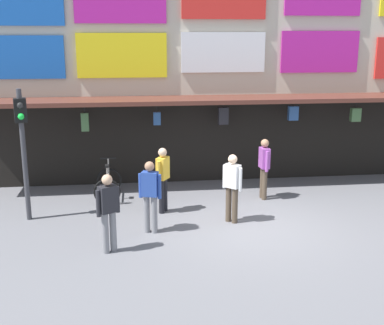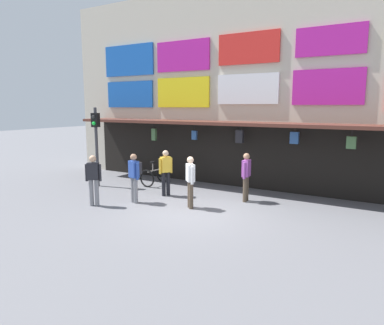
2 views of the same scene
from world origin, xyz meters
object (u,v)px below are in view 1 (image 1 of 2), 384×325
Objects in this scene: traffic_light_near at (22,134)px; pedestrian_in_blue at (264,165)px; pedestrian_in_green at (232,185)px; pedestrian_in_black at (163,176)px; bicycle_parked at (108,185)px; pedestrian_in_yellow at (150,191)px; pedestrian_in_red at (108,209)px.

pedestrian_in_blue is at bearing 8.16° from traffic_light_near.
pedestrian_in_green and pedestrian_in_black have the same top height.
bicycle_parked is 0.70× the size of pedestrian_in_green.
pedestrian_in_yellow is 1.00× the size of pedestrian_in_blue.
pedestrian_in_black is (1.27, 2.30, 0.00)m from pedestrian_in_red.
pedestrian_in_yellow is 3.80m from pedestrian_in_blue.
pedestrian_in_red is at bearing -118.98° from pedestrian_in_black.
pedestrian_in_black is at bearing 61.02° from pedestrian_in_red.
pedestrian_in_blue and pedestrian_in_black have the same top height.
pedestrian_in_yellow is 1.36m from pedestrian_in_black.
traffic_light_near is 1.90× the size of pedestrian_in_green.
pedestrian_in_yellow is at bearing -147.13° from pedestrian_in_blue.
pedestrian_in_black reaches higher than bicycle_parked.
traffic_light_near is 3.37m from pedestrian_in_yellow.
pedestrian_in_blue is at bearing 32.87° from pedestrian_in_yellow.
bicycle_parked is 0.70× the size of pedestrian_in_black.
pedestrian_in_red is at bearing -143.30° from pedestrian_in_blue.
pedestrian_in_blue is 2.92m from pedestrian_in_black.
pedestrian_in_black is (3.31, 0.13, -1.19)m from traffic_light_near.
pedestrian_in_blue is at bearing 53.61° from pedestrian_in_green.
pedestrian_in_yellow is 1.34m from pedestrian_in_red.
pedestrian_in_green is 1.00× the size of pedestrian_in_red.
bicycle_parked is 0.70× the size of pedestrian_in_yellow.
pedestrian_in_red is (-4.09, -3.05, 0.00)m from pedestrian_in_blue.
pedestrian_in_black is (-2.82, -0.75, 0.00)m from pedestrian_in_blue.
pedestrian_in_yellow and pedestrian_in_blue have the same top height.
traffic_light_near is 1.90× the size of pedestrian_in_red.
pedestrian_in_blue is at bearing -7.25° from bicycle_parked.
pedestrian_in_blue reaches higher than bicycle_parked.
pedestrian_in_black is at bearing -41.99° from bicycle_parked.
pedestrian_in_yellow and pedestrian_in_black have the same top height.
pedestrian_in_black is at bearing 2.20° from traffic_light_near.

